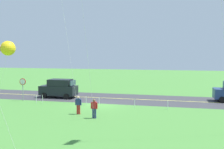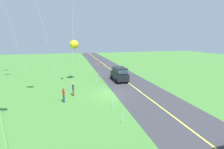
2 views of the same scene
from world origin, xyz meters
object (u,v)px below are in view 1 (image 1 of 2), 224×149
object	(u,v)px
person_adult_companion	(78,104)
kite_cyan_top	(7,48)
person_adult_near	(94,108)
car_suv_foreground	(59,88)
stop_sign	(23,85)

from	to	relation	value
person_adult_companion	kite_cyan_top	world-z (taller)	kite_cyan_top
person_adult_near	person_adult_companion	bearing A→B (deg)	84.93
car_suv_foreground	kite_cyan_top	size ratio (longest dim) A/B	0.67
person_adult_companion	car_suv_foreground	bearing A→B (deg)	39.47
stop_sign	kite_cyan_top	size ratio (longest dim) A/B	0.39
stop_sign	person_adult_companion	xyz separation A→B (m)	(-8.42, 4.54, -0.94)
stop_sign	person_adult_companion	bearing A→B (deg)	151.64
person_adult_near	kite_cyan_top	distance (m)	10.53
car_suv_foreground	person_adult_companion	size ratio (longest dim) A/B	2.75
person_adult_near	kite_cyan_top	size ratio (longest dim) A/B	0.24
car_suv_foreground	kite_cyan_top	xyz separation A→B (m)	(2.00, 6.88, 4.68)
car_suv_foreground	stop_sign	bearing A→B (deg)	43.56
car_suv_foreground	stop_sign	size ratio (longest dim) A/B	1.72
stop_sign	person_adult_near	bearing A→B (deg)	151.34
kite_cyan_top	stop_sign	bearing A→B (deg)	-75.09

